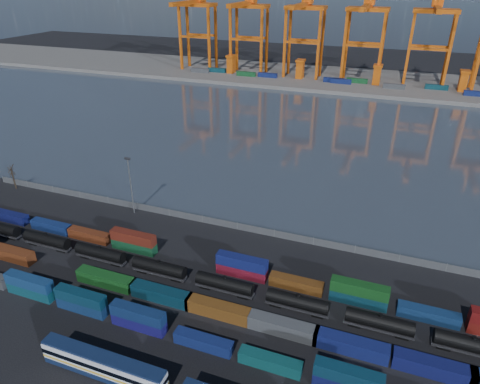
% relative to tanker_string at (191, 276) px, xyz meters
% --- Properties ---
extents(ground, '(700.00, 700.00, 0.00)m').
position_rel_tanker_string_xyz_m(ground, '(1.51, -4.30, -1.97)').
color(ground, black).
rests_on(ground, ground).
extents(harbor_water, '(700.00, 700.00, 0.00)m').
position_rel_tanker_string_xyz_m(harbor_water, '(1.51, 100.70, -1.96)').
color(harbor_water, '#323C48').
rests_on(harbor_water, ground).
extents(far_quay, '(700.00, 70.00, 2.00)m').
position_rel_tanker_string_xyz_m(far_quay, '(1.51, 205.70, -0.97)').
color(far_quay, '#514F4C').
rests_on(far_quay, ground).
extents(container_row_south, '(126.33, 2.22, 4.73)m').
position_rel_tanker_string_xyz_m(container_row_south, '(-2.26, -15.11, 0.00)').
color(container_row_south, '#45474B').
rests_on(container_row_south, ground).
extents(container_row_mid, '(141.55, 2.65, 5.66)m').
position_rel_tanker_string_xyz_m(container_row_mid, '(-6.54, -6.88, -0.30)').
color(container_row_mid, '#36393B').
rests_on(container_row_mid, ground).
extents(container_row_north, '(140.94, 2.32, 4.95)m').
position_rel_tanker_string_xyz_m(container_row_north, '(12.81, 6.25, -0.02)').
color(container_row_north, '#0F134C').
rests_on(container_row_north, ground).
extents(tanker_string, '(121.27, 2.74, 3.93)m').
position_rel_tanker_string_xyz_m(tanker_string, '(0.00, 0.00, 0.00)').
color(tanker_string, black).
rests_on(tanker_string, ground).
extents(waterfront_fence, '(160.12, 0.12, 2.20)m').
position_rel_tanker_string_xyz_m(waterfront_fence, '(1.51, 23.70, -0.97)').
color(waterfront_fence, '#595B5E').
rests_on(waterfront_fence, ground).
extents(bare_tree, '(2.11, 2.20, 8.18)m').
position_rel_tanker_string_xyz_m(bare_tree, '(-71.09, 21.59, 2.11)').
color(bare_tree, black).
rests_on(bare_tree, ground).
extents(yard_light_mast, '(1.60, 0.40, 16.60)m').
position_rel_tanker_string_xyz_m(yard_light_mast, '(-28.49, 21.70, 7.33)').
color(yard_light_mast, slate).
rests_on(yard_light_mast, ground).
extents(gantry_cranes, '(198.09, 44.34, 60.04)m').
position_rel_tanker_string_xyz_m(gantry_cranes, '(-5.99, 199.11, 34.84)').
color(gantry_cranes, '#D7580F').
rests_on(gantry_cranes, ground).
extents(quay_containers, '(172.58, 10.99, 2.60)m').
position_rel_tanker_string_xyz_m(quay_containers, '(-9.49, 191.16, 1.33)').
color(quay_containers, navy).
rests_on(quay_containers, far_quay).
extents(straddle_carriers, '(140.00, 7.00, 11.10)m').
position_rel_tanker_string_xyz_m(straddle_carriers, '(-0.99, 195.70, 5.85)').
color(straddle_carriers, '#D7580F').
rests_on(straddle_carriers, far_quay).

